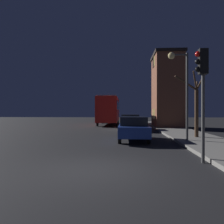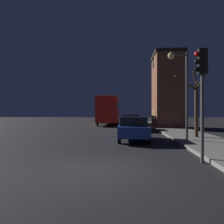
{
  "view_description": "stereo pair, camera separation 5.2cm",
  "coord_description": "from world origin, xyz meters",
  "px_view_note": "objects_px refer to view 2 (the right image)",
  "views": [
    {
      "loc": [
        0.88,
        -6.76,
        1.84
      ],
      "look_at": [
        -0.28,
        11.76,
        1.78
      ],
      "focal_mm": 35.0,
      "sensor_mm": 36.0,
      "label": 1
    },
    {
      "loc": [
        0.93,
        -6.76,
        1.84
      ],
      "look_at": [
        -0.28,
        11.76,
        1.78
      ],
      "focal_mm": 35.0,
      "sensor_mm": 36.0,
      "label": 2
    }
  ],
  "objects_px": {
    "traffic_light": "(201,81)",
    "bare_tree": "(196,104)",
    "bus": "(109,109)",
    "car_near_lane": "(133,128)",
    "car_mid_lane": "(130,122)",
    "streetlamp": "(181,79)"
  },
  "relations": [
    {
      "from": "bare_tree",
      "to": "car_mid_lane",
      "type": "xyz_separation_m",
      "value": [
        -4.14,
        6.6,
        -1.48
      ]
    },
    {
      "from": "bus",
      "to": "bare_tree",
      "type": "bearing_deg",
      "value": -65.73
    },
    {
      "from": "bare_tree",
      "to": "car_mid_lane",
      "type": "bearing_deg",
      "value": 122.07
    },
    {
      "from": "bus",
      "to": "car_mid_lane",
      "type": "distance_m",
      "value": 9.12
    },
    {
      "from": "bare_tree",
      "to": "car_near_lane",
      "type": "xyz_separation_m",
      "value": [
        -4.09,
        -0.83,
        -1.49
      ]
    },
    {
      "from": "streetlamp",
      "to": "car_mid_lane",
      "type": "relative_size",
      "value": 1.29
    },
    {
      "from": "streetlamp",
      "to": "traffic_light",
      "type": "relative_size",
      "value": 1.27
    },
    {
      "from": "traffic_light",
      "to": "bare_tree",
      "type": "relative_size",
      "value": 0.91
    },
    {
      "from": "traffic_light",
      "to": "car_mid_lane",
      "type": "relative_size",
      "value": 1.02
    },
    {
      "from": "bare_tree",
      "to": "car_near_lane",
      "type": "distance_m",
      "value": 4.43
    },
    {
      "from": "streetlamp",
      "to": "car_mid_lane",
      "type": "bearing_deg",
      "value": 108.86
    },
    {
      "from": "traffic_light",
      "to": "car_mid_lane",
      "type": "distance_m",
      "value": 13.56
    },
    {
      "from": "car_near_lane",
      "to": "car_mid_lane",
      "type": "relative_size",
      "value": 1.06
    },
    {
      "from": "bare_tree",
      "to": "bus",
      "type": "xyz_separation_m",
      "value": [
        -6.85,
        15.2,
        -0.06
      ]
    },
    {
      "from": "bare_tree",
      "to": "bus",
      "type": "bearing_deg",
      "value": 114.27
    },
    {
      "from": "bare_tree",
      "to": "car_mid_lane",
      "type": "distance_m",
      "value": 7.93
    },
    {
      "from": "traffic_light",
      "to": "bus",
      "type": "bearing_deg",
      "value": 102.92
    },
    {
      "from": "streetlamp",
      "to": "bare_tree",
      "type": "distance_m",
      "value": 2.51
    },
    {
      "from": "bus",
      "to": "car_near_lane",
      "type": "height_order",
      "value": "bus"
    },
    {
      "from": "traffic_light",
      "to": "bare_tree",
      "type": "xyz_separation_m",
      "value": [
        1.85,
        6.6,
        -0.63
      ]
    },
    {
      "from": "bus",
      "to": "car_near_lane",
      "type": "xyz_separation_m",
      "value": [
        2.76,
        -16.02,
        -1.43
      ]
    },
    {
      "from": "bus",
      "to": "traffic_light",
      "type": "bearing_deg",
      "value": -77.08
    }
  ]
}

